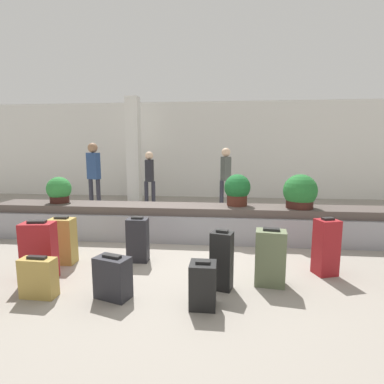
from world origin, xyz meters
The scene contains 19 objects.
ground_plane centered at (0.00, 0.00, 0.00)m, with size 18.00×18.00×0.00m, color gray.
back_wall centered at (0.00, 6.10, 1.60)m, with size 18.00×0.06×3.20m.
carousel centered at (0.00, 1.28, 0.30)m, with size 7.78×0.80×0.63m.
pillar centered at (-2.17, 4.92, 1.60)m, with size 0.38×0.38×3.20m.
suitcase_0 centered at (0.36, -1.15, 0.25)m, with size 0.28×0.27×0.52m.
suitcase_1 centered at (1.93, -0.15, 0.38)m, with size 0.33×0.31×0.78m.
suitcase_2 centered at (-1.50, -1.12, 0.23)m, with size 0.40×0.19×0.48m.
suitcase_3 centered at (0.56, -0.71, 0.35)m, with size 0.29×0.25×0.73m.
suitcase_4 centered at (-1.75, -0.13, 0.34)m, with size 0.35×0.24×0.70m.
suitcase_5 centered at (-0.69, 0.05, 0.33)m, with size 0.31×0.20×0.68m.
suitcase_6 centered at (-1.76, -0.69, 0.38)m, with size 0.43×0.28×0.78m.
suitcase_7 centered at (1.15, -0.54, 0.35)m, with size 0.39×0.29×0.72m.
suitcase_8 centered at (-0.66, -1.05, 0.24)m, with size 0.44×0.33×0.50m.
potted_plant_0 centered at (1.92, 1.24, 0.90)m, with size 0.59×0.59×0.60m.
potted_plant_1 centered at (-2.59, 1.31, 0.87)m, with size 0.46×0.46×0.50m.
potted_plant_2 centered at (0.83, 1.37, 0.92)m, with size 0.48×0.48×0.58m.
traveler_0 centered at (0.64, 3.98, 1.00)m, with size 0.31×0.36×1.68m.
traveler_1 centered at (-1.45, 3.96, 0.93)m, with size 0.31×0.32×1.58m.
traveler_2 centered at (-2.81, 3.42, 1.10)m, with size 0.36×0.27×1.81m.
Camera 1 is at (0.55, -4.13, 1.68)m, focal length 28.00 mm.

